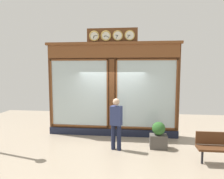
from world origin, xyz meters
name	(u,v)px	position (x,y,z in m)	size (l,w,h in m)	color
ground_plane	(100,171)	(0.00, 2.80, 0.00)	(14.00, 14.00, 0.00)	gray
shop_facade	(112,89)	(0.00, -0.13, 1.84)	(5.16, 0.42, 4.14)	#5B3319
pedestrian	(116,122)	(-0.29, 1.35, 0.93)	(0.41, 0.31, 1.69)	#191E38
planter_box	(158,141)	(-1.67, 1.07, 0.23)	(0.56, 0.36, 0.46)	#4C4742
planter_shrub	(159,128)	(-1.67, 1.07, 0.67)	(0.43, 0.43, 0.43)	#285623
street_bench	(223,146)	(-3.31, 2.01, 0.52)	(1.40, 0.40, 0.87)	#4C2B16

